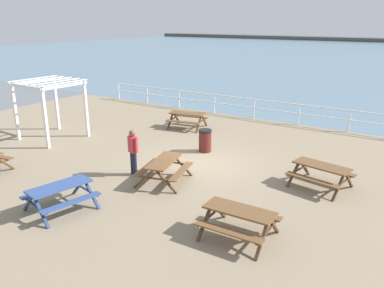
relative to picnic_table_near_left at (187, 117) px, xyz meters
name	(u,v)px	position (x,y,z in m)	size (l,w,h in m)	color
ground_plane	(201,165)	(3.28, -4.00, -0.68)	(30.00, 24.00, 0.20)	gray
seaward_railing	(276,107)	(3.28, 3.75, 0.18)	(23.07, 0.07, 1.08)	white
picnic_table_near_left	(187,117)	(0.00, 0.00, 0.00)	(2.05, 1.82, 0.80)	brown
picnic_table_near_right	(164,166)	(3.17, -6.22, 0.00)	(1.91, 2.12, 0.80)	brown
picnic_table_far_left	(239,216)	(6.90, -8.04, 0.00)	(1.83, 1.58, 0.80)	brown
picnic_table_far_right	(321,171)	(7.78, -3.78, 0.00)	(2.05, 1.82, 0.80)	brown
picnic_table_seaward	(60,191)	(1.90, -9.51, 0.00)	(1.85, 2.07, 0.80)	#334C84
visitor	(133,150)	(1.89, -6.31, 0.36)	(0.51, 0.32, 1.66)	#1E2338
lattice_pergola	(50,96)	(-4.27, -4.89, 1.41)	(2.51, 2.63, 2.70)	white
litter_bin	(205,141)	(2.70, -2.74, -0.10)	(0.55, 0.55, 0.95)	#591E19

